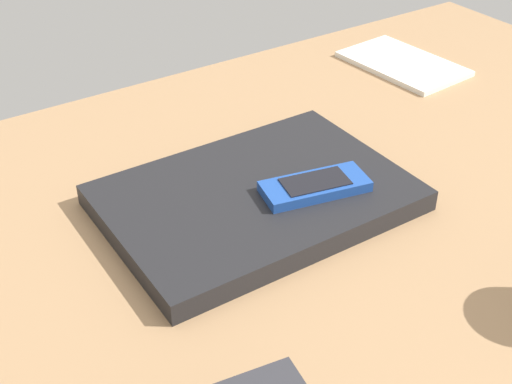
# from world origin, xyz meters

# --- Properties ---
(desk_surface) EXTENTS (1.20, 0.80, 0.03)m
(desk_surface) POSITION_xyz_m (0.00, 0.00, 0.01)
(desk_surface) COLOR #9E7751
(desk_surface) RESTS_ON ground
(laptop_closed) EXTENTS (0.33, 0.23, 0.02)m
(laptop_closed) POSITION_xyz_m (-0.09, 0.04, 0.04)
(laptop_closed) COLOR black
(laptop_closed) RESTS_ON desk_surface
(cell_phone_on_laptop) EXTENTS (0.12, 0.07, 0.01)m
(cell_phone_on_laptop) POSITION_xyz_m (-0.04, 0.00, 0.06)
(cell_phone_on_laptop) COLOR #1E479E
(cell_phone_on_laptop) RESTS_ON laptop_closed
(notepad) EXTENTS (0.13, 0.20, 0.01)m
(notepad) POSITION_xyz_m (0.31, 0.23, 0.03)
(notepad) COLOR white
(notepad) RESTS_ON desk_surface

